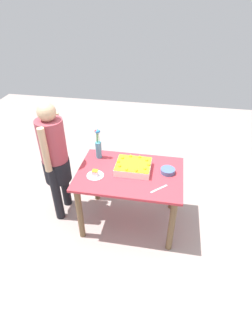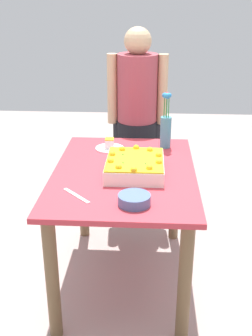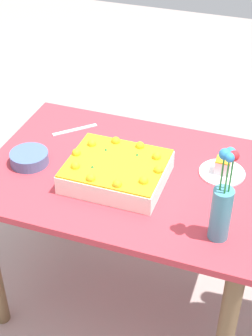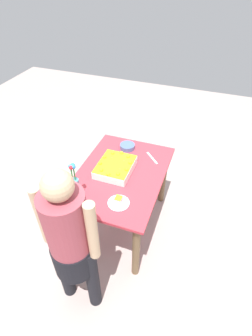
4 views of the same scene
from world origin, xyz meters
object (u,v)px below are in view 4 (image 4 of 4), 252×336
serving_plate_with_slice (119,202)px  fruit_bowl (127,146)px  cake_knife (152,158)px  flower_vase (75,186)px  sheet_cake (115,167)px  person_standing (70,240)px

serving_plate_with_slice → fruit_bowl: bearing=14.2°
cake_knife → serving_plate_with_slice: bearing=-52.2°
flower_vase → serving_plate_with_slice: bearing=-81.4°
flower_vase → fruit_bowl: size_ratio=2.29×
cake_knife → fruit_bowl: (0.07, 0.30, 0.02)m
sheet_cake → flower_vase: 0.49m
flower_vase → fruit_bowl: (0.83, -0.17, -0.11)m
cake_knife → flower_vase: size_ratio=0.58×
serving_plate_with_slice → fruit_bowl: serving_plate_with_slice is taller
sheet_cake → person_standing: 0.92m
flower_vase → person_standing: (-0.47, -0.21, -0.04)m
cake_knife → person_standing: size_ratio=0.14×
flower_vase → cake_knife: bearing=-31.8°
cake_knife → person_standing: 1.26m
flower_vase → person_standing: bearing=-156.2°
cake_knife → person_standing: bearing=-56.1°
flower_vase → fruit_bowl: bearing=-11.6°
cake_knife → fruit_bowl: size_ratio=1.33×
serving_plate_with_slice → cake_knife: (0.70, -0.10, -0.02)m
flower_vase → fruit_bowl: flower_vase is taller
fruit_bowl → cake_knife: bearing=-103.7°
fruit_bowl → person_standing: 1.30m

